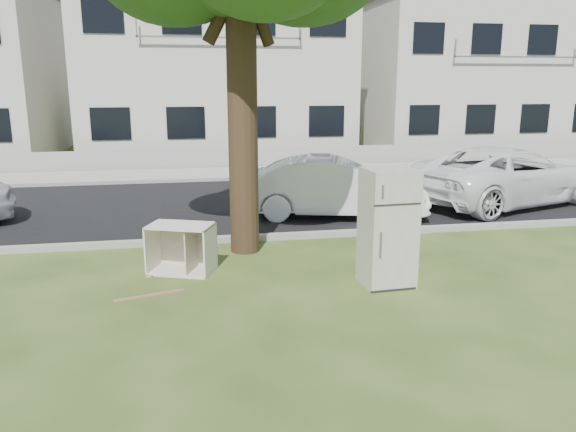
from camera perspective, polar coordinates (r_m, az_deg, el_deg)
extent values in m
plane|color=#2B4518|center=(9.06, -0.62, -6.68)|extent=(120.00, 120.00, 0.00)
cube|color=black|center=(14.79, -4.58, 1.28)|extent=(120.00, 7.00, 0.01)
cube|color=gray|center=(11.36, -2.72, -2.47)|extent=(120.00, 0.18, 0.12)
cube|color=gray|center=(18.26, -5.73, 3.58)|extent=(120.00, 0.18, 0.12)
cube|color=gray|center=(19.68, -6.09, 4.31)|extent=(120.00, 2.80, 0.01)
cube|color=gray|center=(21.21, -6.45, 5.90)|extent=(120.00, 0.15, 0.70)
cylinder|color=black|center=(10.25, -4.64, 10.52)|extent=(0.54, 0.54, 5.20)
cube|color=beige|center=(25.93, -7.45, 14.45)|extent=(11.00, 8.00, 7.20)
cube|color=beige|center=(29.16, 17.52, 13.25)|extent=(10.00, 8.00, 6.60)
cube|color=#595451|center=(29.38, 18.02, 19.91)|extent=(10.20, 8.16, 0.24)
cube|color=#B2AEA1|center=(8.85, 10.11, -1.15)|extent=(0.80, 0.75, 1.84)
cube|color=beige|center=(9.57, -10.78, -3.24)|extent=(1.21, 0.99, 0.82)
cube|color=#8A6042|center=(8.72, -13.89, -7.84)|extent=(1.04, 0.37, 0.02)
cube|color=tan|center=(9.95, -10.83, -4.99)|extent=(0.64, 0.61, 0.02)
cube|color=tan|center=(9.87, -12.94, -5.25)|extent=(0.41, 0.83, 0.02)
imported|color=white|center=(13.24, 4.68, 2.93)|extent=(4.52, 2.47, 1.41)
imported|color=white|center=(15.65, 21.37, 3.85)|extent=(5.91, 4.08, 1.50)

